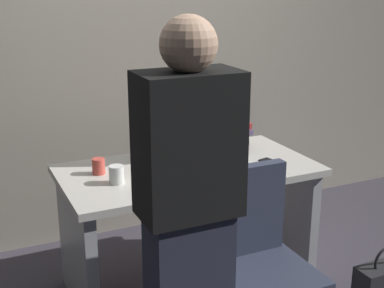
{
  "coord_description": "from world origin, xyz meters",
  "views": [
    {
      "loc": [
        -1.17,
        -2.58,
        1.76
      ],
      "look_at": [
        0.0,
        -0.05,
        0.89
      ],
      "focal_mm": 49.83,
      "sensor_mm": 36.0,
      "label": 1
    }
  ],
  "objects_px": {
    "monitor": "(180,117)",
    "cup_by_monitor": "(99,166)",
    "mouse": "(242,160)",
    "cup_near_keyboard": "(116,175)",
    "book_stack": "(232,136)",
    "handbag": "(384,285)",
    "cell_phone": "(272,162)",
    "office_chair": "(258,278)",
    "desk": "(188,205)",
    "keyboard": "(193,170)",
    "person_at_desk": "(189,216)"
  },
  "relations": [
    {
      "from": "cup_by_monitor",
      "to": "handbag",
      "type": "relative_size",
      "value": 0.23
    },
    {
      "from": "book_stack",
      "to": "cell_phone",
      "type": "xyz_separation_m",
      "value": [
        0.08,
        -0.33,
        -0.08
      ]
    },
    {
      "from": "office_chair",
      "to": "cup_near_keyboard",
      "type": "xyz_separation_m",
      "value": [
        -0.46,
        0.66,
        0.36
      ]
    },
    {
      "from": "desk",
      "to": "cup_near_keyboard",
      "type": "xyz_separation_m",
      "value": [
        -0.44,
        -0.07,
        0.28
      ]
    },
    {
      "from": "monitor",
      "to": "cup_near_keyboard",
      "type": "xyz_separation_m",
      "value": [
        -0.46,
        -0.22,
        -0.21
      ]
    },
    {
      "from": "person_at_desk",
      "to": "cup_by_monitor",
      "type": "distance_m",
      "value": 0.9
    },
    {
      "from": "keyboard",
      "to": "handbag",
      "type": "distance_m",
      "value": 1.23
    },
    {
      "from": "person_at_desk",
      "to": "book_stack",
      "type": "bearing_deg",
      "value": 52.9
    },
    {
      "from": "cell_phone",
      "to": "handbag",
      "type": "xyz_separation_m",
      "value": [
        0.41,
        -0.55,
        -0.61
      ]
    },
    {
      "from": "person_at_desk",
      "to": "book_stack",
      "type": "xyz_separation_m",
      "value": [
        0.74,
        0.98,
        -0.01
      ]
    },
    {
      "from": "handbag",
      "to": "cell_phone",
      "type": "bearing_deg",
      "value": 126.84
    },
    {
      "from": "cell_phone",
      "to": "desk",
      "type": "bearing_deg",
      "value": 150.13
    },
    {
      "from": "person_at_desk",
      "to": "handbag",
      "type": "relative_size",
      "value": 4.34
    },
    {
      "from": "desk",
      "to": "keyboard",
      "type": "distance_m",
      "value": 0.26
    },
    {
      "from": "book_stack",
      "to": "handbag",
      "type": "height_order",
      "value": "book_stack"
    },
    {
      "from": "monitor",
      "to": "cup_by_monitor",
      "type": "bearing_deg",
      "value": -175.25
    },
    {
      "from": "person_at_desk",
      "to": "mouse",
      "type": "relative_size",
      "value": 16.39
    },
    {
      "from": "office_chair",
      "to": "cell_phone",
      "type": "distance_m",
      "value": 0.81
    },
    {
      "from": "office_chair",
      "to": "cup_by_monitor",
      "type": "xyz_separation_m",
      "value": [
        -0.51,
        0.84,
        0.36
      ]
    },
    {
      "from": "cup_near_keyboard",
      "to": "book_stack",
      "type": "height_order",
      "value": "book_stack"
    },
    {
      "from": "cell_phone",
      "to": "book_stack",
      "type": "bearing_deg",
      "value": 90.31
    },
    {
      "from": "person_at_desk",
      "to": "mouse",
      "type": "bearing_deg",
      "value": 47.06
    },
    {
      "from": "desk",
      "to": "office_chair",
      "type": "relative_size",
      "value": 1.52
    },
    {
      "from": "keyboard",
      "to": "cup_by_monitor",
      "type": "distance_m",
      "value": 0.52
    },
    {
      "from": "book_stack",
      "to": "cell_phone",
      "type": "bearing_deg",
      "value": -76.31
    },
    {
      "from": "mouse",
      "to": "book_stack",
      "type": "xyz_separation_m",
      "value": [
        0.08,
        0.26,
        0.07
      ]
    },
    {
      "from": "office_chair",
      "to": "cell_phone",
      "type": "xyz_separation_m",
      "value": [
        0.45,
        0.6,
        0.32
      ]
    },
    {
      "from": "person_at_desk",
      "to": "keyboard",
      "type": "distance_m",
      "value": 0.78
    },
    {
      "from": "office_chair",
      "to": "cup_near_keyboard",
      "type": "bearing_deg",
      "value": 124.84
    },
    {
      "from": "cup_by_monitor",
      "to": "book_stack",
      "type": "bearing_deg",
      "value": 5.8
    },
    {
      "from": "monitor",
      "to": "cup_by_monitor",
      "type": "relative_size",
      "value": 6.25
    },
    {
      "from": "person_at_desk",
      "to": "mouse",
      "type": "distance_m",
      "value": 0.98
    },
    {
      "from": "keyboard",
      "to": "cup_by_monitor",
      "type": "xyz_separation_m",
      "value": [
        -0.48,
        0.19,
        0.03
      ]
    },
    {
      "from": "office_chair",
      "to": "cup_by_monitor",
      "type": "distance_m",
      "value": 1.05
    },
    {
      "from": "person_at_desk",
      "to": "cup_near_keyboard",
      "type": "distance_m",
      "value": 0.72
    },
    {
      "from": "book_stack",
      "to": "handbag",
      "type": "bearing_deg",
      "value": -60.85
    },
    {
      "from": "monitor",
      "to": "handbag",
      "type": "relative_size",
      "value": 1.43
    },
    {
      "from": "mouse",
      "to": "cup_by_monitor",
      "type": "distance_m",
      "value": 0.82
    },
    {
      "from": "mouse",
      "to": "cup_near_keyboard",
      "type": "height_order",
      "value": "cup_near_keyboard"
    },
    {
      "from": "office_chair",
      "to": "monitor",
      "type": "bearing_deg",
      "value": 90.24
    },
    {
      "from": "cup_by_monitor",
      "to": "handbag",
      "type": "xyz_separation_m",
      "value": [
        1.36,
        -0.79,
        -0.65
      ]
    },
    {
      "from": "office_chair",
      "to": "mouse",
      "type": "distance_m",
      "value": 0.8
    },
    {
      "from": "office_chair",
      "to": "mouse",
      "type": "xyz_separation_m",
      "value": [
        0.29,
        0.67,
        0.33
      ]
    },
    {
      "from": "cup_near_keyboard",
      "to": "cell_phone",
      "type": "xyz_separation_m",
      "value": [
        0.91,
        -0.07,
        -0.04
      ]
    },
    {
      "from": "person_at_desk",
      "to": "cup_near_keyboard",
      "type": "relative_size",
      "value": 17.17
    },
    {
      "from": "desk",
      "to": "cell_phone",
      "type": "height_order",
      "value": "cell_phone"
    },
    {
      "from": "office_chair",
      "to": "desk",
      "type": "bearing_deg",
      "value": 91.63
    },
    {
      "from": "cell_phone",
      "to": "handbag",
      "type": "relative_size",
      "value": 0.38
    },
    {
      "from": "office_chair",
      "to": "book_stack",
      "type": "bearing_deg",
      "value": 68.63
    },
    {
      "from": "cup_by_monitor",
      "to": "cell_phone",
      "type": "distance_m",
      "value": 0.99
    }
  ]
}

